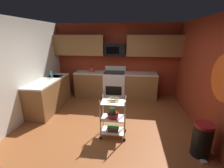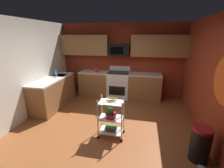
% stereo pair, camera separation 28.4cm
% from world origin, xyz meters
% --- Properties ---
extents(floor, '(4.40, 4.80, 0.04)m').
position_xyz_m(floor, '(0.00, 0.00, -0.02)').
color(floor, brown).
rests_on(floor, ground).
extents(wall_back, '(4.52, 0.06, 2.60)m').
position_xyz_m(wall_back, '(0.00, 2.43, 1.30)').
color(wall_back, maroon).
rests_on(wall_back, ground).
extents(wall_left, '(0.06, 4.80, 2.60)m').
position_xyz_m(wall_left, '(-2.23, 0.00, 1.30)').
color(wall_left, silver).
rests_on(wall_left, ground).
extents(wall_right, '(0.06, 4.80, 2.60)m').
position_xyz_m(wall_right, '(2.23, 0.00, 1.30)').
color(wall_right, maroon).
rests_on(wall_right, ground).
extents(wall_flower_decal, '(0.00, 0.87, 0.87)m').
position_xyz_m(wall_flower_decal, '(2.20, -0.34, 1.45)').
color(wall_flower_decal, '#E5591E').
extents(counter_run, '(3.65, 2.36, 0.92)m').
position_xyz_m(counter_run, '(-0.73, 1.65, 0.46)').
color(counter_run, brown).
rests_on(counter_run, ground).
extents(oven_range, '(0.76, 0.65, 1.10)m').
position_xyz_m(oven_range, '(-0.03, 2.10, 0.48)').
color(oven_range, white).
rests_on(oven_range, ground).
extents(upper_cabinets, '(4.40, 0.33, 0.70)m').
position_xyz_m(upper_cabinets, '(0.01, 2.23, 1.85)').
color(upper_cabinets, brown).
extents(microwave, '(0.70, 0.39, 0.40)m').
position_xyz_m(microwave, '(-0.03, 2.21, 1.70)').
color(microwave, black).
extents(rolling_cart, '(0.58, 0.36, 0.91)m').
position_xyz_m(rolling_cart, '(0.19, -0.24, 0.45)').
color(rolling_cart, silver).
rests_on(rolling_cart, ground).
extents(fruit_bowl, '(0.27, 0.27, 0.07)m').
position_xyz_m(fruit_bowl, '(0.19, -0.24, 0.88)').
color(fruit_bowl, silver).
rests_on(fruit_bowl, rolling_cart).
extents(mixing_bowl_large, '(0.25, 0.25, 0.11)m').
position_xyz_m(mixing_bowl_large, '(0.19, -0.24, 0.52)').
color(mixing_bowl_large, maroon).
rests_on(mixing_bowl_large, rolling_cart).
extents(mixing_bowl_small, '(0.18, 0.18, 0.08)m').
position_xyz_m(mixing_bowl_small, '(0.17, -0.23, 0.62)').
color(mixing_bowl_small, '#387F4C').
rests_on(mixing_bowl_small, rolling_cart).
extents(book_stack, '(0.26, 0.17, 0.10)m').
position_xyz_m(book_stack, '(0.19, -0.24, 0.18)').
color(book_stack, '#1E4C8C').
rests_on(book_stack, rolling_cart).
extents(kettle, '(0.21, 0.18, 0.26)m').
position_xyz_m(kettle, '(-0.85, 2.10, 1.00)').
color(kettle, red).
rests_on(kettle, counter_run).
extents(dish_soap_bottle, '(0.06, 0.06, 0.20)m').
position_xyz_m(dish_soap_bottle, '(-1.89, 1.14, 1.02)').
color(dish_soap_bottle, '#2D8CBF').
rests_on(dish_soap_bottle, counter_run).
extents(trash_can, '(0.34, 0.42, 0.66)m').
position_xyz_m(trash_can, '(1.90, -0.61, 0.33)').
color(trash_can, black).
rests_on(trash_can, ground).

